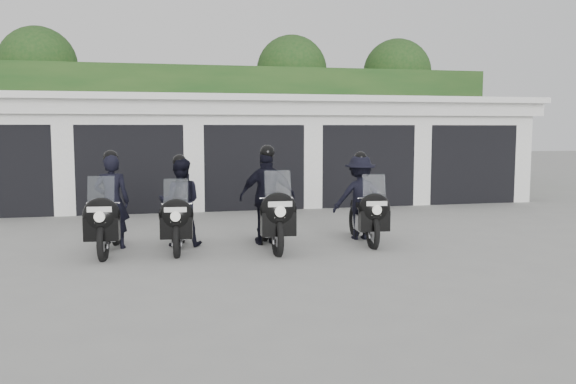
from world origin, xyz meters
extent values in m
plane|color=gray|center=(0.00, 0.00, 0.00)|extent=(80.00, 80.00, 0.00)
cube|color=white|center=(0.00, 8.50, 1.40)|extent=(16.00, 6.00, 2.80)
cube|color=white|center=(0.00, 8.30, 2.88)|extent=(16.40, 6.80, 0.16)
cube|color=white|center=(0.00, 5.25, 2.65)|extent=(16.40, 0.12, 0.40)
cube|color=black|center=(0.00, 5.48, 0.12)|extent=(16.00, 0.06, 0.24)
cube|color=black|center=(-6.20, 6.70, 1.10)|extent=(2.60, 2.60, 2.20)
cube|color=white|center=(-4.65, 5.65, 1.40)|extent=(0.50, 0.50, 2.80)
cube|color=black|center=(-3.10, 6.70, 1.10)|extent=(2.60, 2.60, 2.20)
cube|color=white|center=(-3.10, 5.65, 2.50)|extent=(2.60, 0.50, 0.60)
cube|color=white|center=(-1.55, 5.65, 1.40)|extent=(0.50, 0.50, 2.80)
cube|color=black|center=(0.00, 6.70, 1.10)|extent=(2.60, 2.60, 2.20)
cube|color=white|center=(0.00, 5.65, 2.50)|extent=(2.60, 0.50, 0.60)
cube|color=white|center=(1.55, 5.65, 1.40)|extent=(0.50, 0.50, 2.80)
cube|color=black|center=(3.10, 6.70, 1.10)|extent=(2.60, 2.60, 2.20)
cube|color=white|center=(3.10, 5.65, 2.50)|extent=(2.60, 0.50, 0.60)
cube|color=white|center=(4.65, 5.65, 1.40)|extent=(0.50, 0.50, 2.80)
cube|color=black|center=(6.20, 6.70, 1.10)|extent=(2.60, 2.60, 2.20)
cube|color=white|center=(6.20, 5.65, 2.50)|extent=(2.60, 0.50, 0.60)
cube|color=white|center=(7.75, 5.65, 1.40)|extent=(0.50, 0.50, 2.80)
cube|color=#183B15|center=(0.00, 12.50, 2.15)|extent=(20.00, 2.00, 4.30)
sphere|color=#183B15|center=(-6.50, 14.00, 4.40)|extent=(2.80, 2.80, 2.80)
cylinder|color=black|center=(-6.50, 14.00, 1.65)|extent=(0.24, 0.24, 3.30)
sphere|color=#183B15|center=(3.00, 14.00, 4.40)|extent=(2.80, 2.80, 2.80)
cylinder|color=black|center=(3.00, 14.00, 1.65)|extent=(0.24, 0.24, 3.30)
sphere|color=#183B15|center=(7.50, 14.00, 4.40)|extent=(2.80, 2.80, 2.80)
cylinder|color=black|center=(7.50, 14.00, 1.65)|extent=(0.24, 0.24, 3.30)
torus|color=black|center=(-3.41, 0.10, 0.29)|extent=(0.18, 0.70, 0.69)
torus|color=black|center=(-3.27, 1.45, 0.29)|extent=(0.18, 0.70, 0.69)
cube|color=#AFAFB4|center=(-3.34, 0.79, 0.36)|extent=(0.30, 0.54, 0.30)
cube|color=black|center=(-3.34, 0.77, 0.21)|extent=(0.20, 1.23, 0.06)
ellipsoid|color=black|center=(-3.35, 0.63, 0.68)|extent=(0.36, 0.57, 0.27)
cube|color=black|center=(-3.31, 1.04, 0.70)|extent=(0.30, 0.54, 0.09)
ellipsoid|color=black|center=(-3.42, 0.02, 0.74)|extent=(0.63, 0.37, 0.57)
cube|color=black|center=(-3.42, 0.02, 0.52)|extent=(0.57, 0.26, 0.38)
cube|color=#B2BFC6|center=(-3.41, 0.05, 1.12)|extent=(0.43, 0.15, 0.48)
cylinder|color=silver|center=(-3.40, 0.21, 0.91)|extent=(0.53, 0.08, 0.03)
cube|color=silver|center=(-3.43, -0.14, 0.85)|extent=(0.38, 0.05, 0.09)
cube|color=silver|center=(-3.43, -0.11, 0.68)|extent=(0.17, 0.03, 0.09)
imported|color=black|center=(-3.31, 1.06, 0.83)|extent=(0.64, 0.46, 1.66)
sphere|color=black|center=(-3.31, 1.06, 1.61)|extent=(0.26, 0.26, 0.26)
torus|color=black|center=(-2.24, 0.10, 0.28)|extent=(0.17, 0.67, 0.66)
torus|color=black|center=(-2.09, 1.39, 0.28)|extent=(0.17, 0.67, 0.66)
cube|color=#AFAFB4|center=(-2.16, 0.76, 0.34)|extent=(0.29, 0.52, 0.29)
cube|color=black|center=(-2.16, 0.74, 0.20)|extent=(0.21, 1.17, 0.05)
ellipsoid|color=black|center=(-2.18, 0.61, 0.65)|extent=(0.35, 0.55, 0.26)
cube|color=black|center=(-2.13, 0.99, 0.67)|extent=(0.29, 0.52, 0.09)
ellipsoid|color=black|center=(-2.25, 0.03, 0.70)|extent=(0.60, 0.36, 0.54)
cube|color=black|center=(-2.25, 0.03, 0.50)|extent=(0.54, 0.26, 0.36)
cube|color=#B2BFC6|center=(-2.24, 0.05, 1.06)|extent=(0.41, 0.15, 0.46)
cylinder|color=silver|center=(-2.22, 0.21, 0.87)|extent=(0.50, 0.08, 0.03)
cube|color=silver|center=(-2.26, -0.13, 0.81)|extent=(0.36, 0.06, 0.08)
cube|color=silver|center=(-2.26, -0.10, 0.65)|extent=(0.16, 0.03, 0.09)
imported|color=black|center=(-2.13, 1.01, 0.79)|extent=(0.83, 0.68, 1.58)
sphere|color=black|center=(-2.13, 1.01, 1.53)|extent=(0.24, 0.24, 0.24)
torus|color=black|center=(-0.60, -0.18, 0.31)|extent=(0.13, 0.73, 0.72)
torus|color=black|center=(-0.56, 1.25, 0.31)|extent=(0.13, 0.73, 0.72)
cube|color=#AFAFB4|center=(-0.58, 0.56, 0.38)|extent=(0.27, 0.55, 0.32)
cube|color=black|center=(-0.58, 0.54, 0.22)|extent=(0.11, 1.29, 0.06)
ellipsoid|color=black|center=(-0.58, 0.39, 0.71)|extent=(0.34, 0.58, 0.29)
cube|color=black|center=(-0.57, 0.81, 0.73)|extent=(0.27, 0.55, 0.10)
ellipsoid|color=black|center=(-0.60, -0.26, 0.77)|extent=(0.63, 0.34, 0.59)
cube|color=black|center=(-0.60, -0.26, 0.54)|extent=(0.58, 0.23, 0.40)
cube|color=#B2BFC6|center=(-0.60, -0.23, 1.17)|extent=(0.44, 0.13, 0.51)
cylinder|color=silver|center=(-0.59, -0.06, 0.95)|extent=(0.56, 0.04, 0.03)
cube|color=silver|center=(-0.60, -0.42, 0.89)|extent=(0.40, 0.03, 0.09)
cube|color=silver|center=(-0.60, -0.40, 0.71)|extent=(0.18, 0.02, 0.10)
imported|color=black|center=(-0.57, 0.83, 0.87)|extent=(1.03, 0.61, 1.74)
sphere|color=black|center=(-0.57, 0.83, 1.68)|extent=(0.27, 0.27, 0.27)
torus|color=black|center=(1.18, 0.04, 0.28)|extent=(0.16, 0.67, 0.67)
torus|color=black|center=(1.30, 1.35, 0.28)|extent=(0.16, 0.67, 0.67)
cube|color=#AFAFB4|center=(1.24, 0.72, 0.35)|extent=(0.28, 0.52, 0.29)
cube|color=black|center=(1.24, 0.70, 0.20)|extent=(0.18, 1.19, 0.05)
ellipsoid|color=black|center=(1.22, 0.56, 0.66)|extent=(0.34, 0.55, 0.26)
cube|color=black|center=(1.26, 0.95, 0.68)|extent=(0.28, 0.52, 0.09)
ellipsoid|color=black|center=(1.17, -0.03, 0.71)|extent=(0.60, 0.35, 0.55)
cube|color=black|center=(1.17, -0.03, 0.50)|extent=(0.55, 0.25, 0.37)
cube|color=#B2BFC6|center=(1.17, 0.00, 1.08)|extent=(0.41, 0.14, 0.47)
cylinder|color=silver|center=(1.19, 0.15, 0.88)|extent=(0.51, 0.07, 0.03)
cube|color=silver|center=(1.16, -0.18, 0.82)|extent=(0.37, 0.05, 0.08)
cube|color=silver|center=(1.16, -0.16, 0.66)|extent=(0.17, 0.03, 0.09)
imported|color=black|center=(1.26, 0.97, 0.80)|extent=(1.08, 0.63, 1.60)
sphere|color=black|center=(1.26, 0.97, 1.55)|extent=(0.25, 0.25, 0.25)
camera|label=1|loc=(-2.67, -9.98, 2.12)|focal=38.00mm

